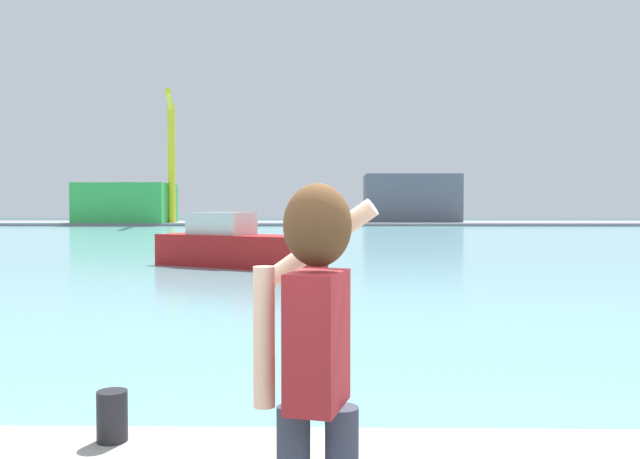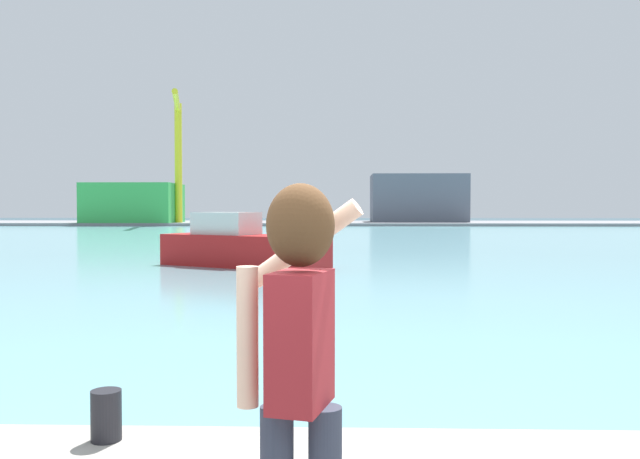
{
  "view_description": "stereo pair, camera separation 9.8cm",
  "coord_description": "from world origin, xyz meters",
  "px_view_note": "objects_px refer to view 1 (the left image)",
  "views": [
    {
      "loc": [
        -0.12,
        -2.8,
        2.3
      ],
      "look_at": [
        -0.28,
        6.0,
        2.02
      ],
      "focal_mm": 36.41,
      "sensor_mm": 36.0,
      "label": 1
    },
    {
      "loc": [
        -0.02,
        -2.8,
        2.3
      ],
      "look_at": [
        -0.28,
        6.0,
        2.02
      ],
      "focal_mm": 36.41,
      "sensor_mm": 36.0,
      "label": 2
    }
  ],
  "objects_px": {
    "warehouse_right": "(411,198)",
    "port_crane": "(171,146)",
    "warehouse_left": "(126,203)",
    "person_photographer": "(315,348)",
    "boat_moored": "(236,246)",
    "harbor_bollard": "(112,416)"
  },
  "relations": [
    {
      "from": "warehouse_right",
      "to": "port_crane",
      "type": "relative_size",
      "value": 0.84
    },
    {
      "from": "warehouse_right",
      "to": "warehouse_left",
      "type": "bearing_deg",
      "value": -171.32
    },
    {
      "from": "person_photographer",
      "to": "port_crane",
      "type": "xyz_separation_m",
      "value": [
        -21.44,
        83.97,
        9.02
      ]
    },
    {
      "from": "person_photographer",
      "to": "port_crane",
      "type": "distance_m",
      "value": 87.14
    },
    {
      "from": "person_photographer",
      "to": "warehouse_left",
      "type": "relative_size",
      "value": 0.14
    },
    {
      "from": "boat_moored",
      "to": "warehouse_left",
      "type": "relative_size",
      "value": 0.58
    },
    {
      "from": "warehouse_left",
      "to": "boat_moored",
      "type": "bearing_deg",
      "value": -68.86
    },
    {
      "from": "boat_moored",
      "to": "warehouse_right",
      "type": "distance_m",
      "value": 71.79
    },
    {
      "from": "warehouse_left",
      "to": "harbor_bollard",
      "type": "bearing_deg",
      "value": -72.4
    },
    {
      "from": "harbor_bollard",
      "to": "port_crane",
      "type": "bearing_deg",
      "value": 103.66
    },
    {
      "from": "harbor_bollard",
      "to": "port_crane",
      "type": "height_order",
      "value": "port_crane"
    },
    {
      "from": "harbor_bollard",
      "to": "warehouse_right",
      "type": "height_order",
      "value": "warehouse_right"
    },
    {
      "from": "boat_moored",
      "to": "port_crane",
      "type": "bearing_deg",
      "value": 134.51
    },
    {
      "from": "person_photographer",
      "to": "warehouse_left",
      "type": "distance_m",
      "value": 91.36
    },
    {
      "from": "person_photographer",
      "to": "boat_moored",
      "type": "xyz_separation_m",
      "value": [
        -3.72,
        22.91,
        -0.91
      ]
    },
    {
      "from": "harbor_bollard",
      "to": "warehouse_right",
      "type": "relative_size",
      "value": 0.03
    },
    {
      "from": "harbor_bollard",
      "to": "boat_moored",
      "type": "height_order",
      "value": "boat_moored"
    },
    {
      "from": "boat_moored",
      "to": "port_crane",
      "type": "distance_m",
      "value": 64.36
    },
    {
      "from": "boat_moored",
      "to": "port_crane",
      "type": "relative_size",
      "value": 0.43
    },
    {
      "from": "harbor_bollard",
      "to": "boat_moored",
      "type": "relative_size",
      "value": 0.05
    },
    {
      "from": "warehouse_left",
      "to": "warehouse_right",
      "type": "relative_size",
      "value": 0.9
    },
    {
      "from": "person_photographer",
      "to": "boat_moored",
      "type": "height_order",
      "value": "person_photographer"
    }
  ]
}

